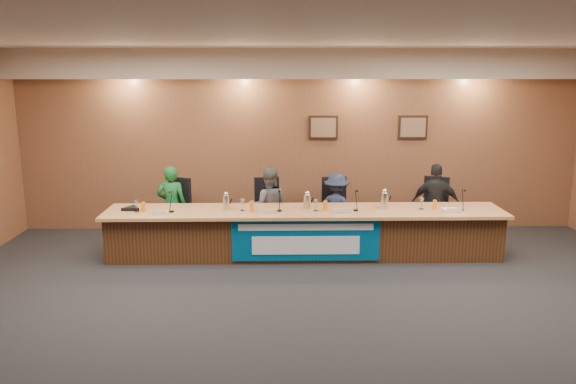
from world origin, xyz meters
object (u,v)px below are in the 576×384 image
office_chair_a (173,215)px  office_chair_b (269,214)px  office_chair_c (336,214)px  panelist_b (269,206)px  banner (306,240)px  carafe_mid (307,202)px  panelist_c (337,209)px  carafe_left (226,203)px  panelist_a (172,205)px  speakerphone (131,208)px  dais_body (304,234)px  panelist_d (435,204)px  office_chair_d (433,213)px  carafe_right (384,201)px

office_chair_a → office_chair_b: 1.60m
office_chair_c → panelist_b: bearing=-179.4°
banner → carafe_mid: (0.04, 0.44, 0.48)m
panelist_c → carafe_mid: (-0.52, -0.60, 0.26)m
panelist_b → carafe_left: bearing=45.5°
panelist_a → carafe_mid: panelist_a is taller
carafe_mid → speakerphone: bearing=-179.0°
dais_body → banner: 0.42m
office_chair_b → carafe_left: bearing=-139.6°
panelist_b → carafe_mid: panelist_b is taller
banner → panelist_a: panelist_a is taller
banner → panelist_d: bearing=25.4°
carafe_left → office_chair_d: bearing=12.6°
panelist_c → banner: bearing=82.6°
carafe_right → speakerphone: carafe_right is taller
office_chair_d → dais_body: bearing=-137.7°
banner → panelist_c: size_ratio=1.85×
office_chair_d → panelist_d: bearing=-66.0°
panelist_a → office_chair_c: 2.73m
panelist_d → speakerphone: 4.91m
panelist_b → carafe_mid: (0.60, -0.60, 0.21)m
panelist_a → panelist_b: size_ratio=1.03×
dais_body → office_chair_a: bearing=161.3°
dais_body → panelist_d: bearing=16.0°
carafe_left → carafe_mid: carafe_left is taller
dais_body → office_chair_d: size_ratio=12.50×
office_chair_b → carafe_left: (-0.64, -0.77, 0.39)m
office_chair_b → carafe_mid: (0.60, -0.70, 0.38)m
speakerphone → office_chair_b: bearing=19.7°
office_chair_d → office_chair_c: bearing=-156.0°
carafe_right → speakerphone: size_ratio=0.78×
office_chair_d → carafe_right: size_ratio=1.91×
panelist_a → carafe_left: 1.19m
panelist_a → office_chair_a: bearing=-88.2°
banner → office_chair_b: banner is taller
panelist_c → panelist_b: bearing=20.9°
panelist_b → dais_body: bearing=131.0°
dais_body → panelist_c: 0.88m
speakerphone → panelist_b: bearing=17.3°
speakerphone → panelist_a: bearing=52.9°
panelist_c → carafe_left: bearing=41.5°
office_chair_b → carafe_mid: size_ratio=2.22×
office_chair_d → speakerphone: speakerphone is taller
office_chair_d → office_chair_b: bearing=-156.0°
banner → panelist_a: (-2.16, 1.05, 0.28)m
office_chair_d → speakerphone: (-4.87, -0.75, 0.30)m
office_chair_b → carafe_left: size_ratio=2.08×
office_chair_b → speakerphone: (-2.09, -0.75, 0.30)m
banner → office_chair_b: 1.28m
office_chair_a → speakerphone: (-0.49, -0.75, 0.30)m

